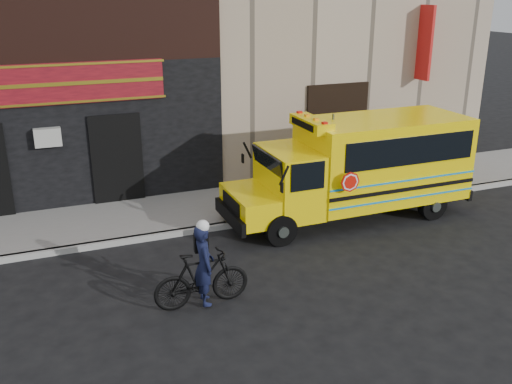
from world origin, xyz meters
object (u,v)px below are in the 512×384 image
at_px(bicycle, 202,279).
at_px(cyclist, 204,267).
at_px(school_bus, 361,164).
at_px(sign_pole, 331,161).

xyz_separation_m(bicycle, cyclist, (0.06, 0.01, 0.26)).
bearing_deg(cyclist, bicycle, 99.63).
bearing_deg(bicycle, cyclist, -83.36).
relative_size(school_bus, cyclist, 4.11).
bearing_deg(sign_pole, school_bus, -24.85).
bearing_deg(bicycle, sign_pole, -54.19).
bearing_deg(cyclist, sign_pole, -50.90).
height_order(school_bus, bicycle, school_bus).
bearing_deg(sign_pole, bicycle, -144.53).
xyz_separation_m(sign_pole, bicycle, (-4.72, -3.36, -1.02)).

